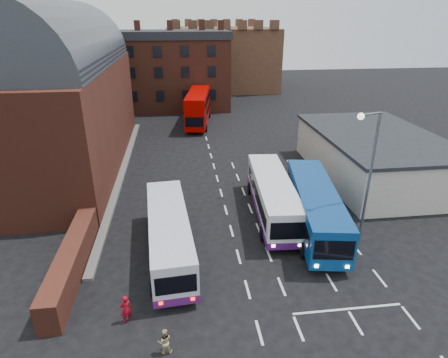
{
  "coord_description": "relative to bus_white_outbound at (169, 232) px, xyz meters",
  "views": [
    {
      "loc": [
        -3.46,
        -17.53,
        14.37
      ],
      "look_at": [
        0.0,
        10.0,
        2.2
      ],
      "focal_mm": 30.0,
      "sensor_mm": 36.0,
      "label": 1
    }
  ],
  "objects": [
    {
      "name": "ground",
      "position": [
        4.39,
        -3.16,
        -1.72
      ],
      "size": [
        180.0,
        180.0,
        0.0
      ],
      "primitive_type": "plane",
      "color": "black"
    },
    {
      "name": "railway_station",
      "position": [
        -11.11,
        17.84,
        5.92
      ],
      "size": [
        12.0,
        28.0,
        16.0
      ],
      "color": "#602B1E",
      "rests_on": "ground"
    },
    {
      "name": "forecourt_wall",
      "position": [
        -5.81,
        -1.16,
        -0.82
      ],
      "size": [
        1.2,
        10.0,
        1.8
      ],
      "primitive_type": "cube",
      "color": "#602B1E",
      "rests_on": "ground"
    },
    {
      "name": "cream_building",
      "position": [
        19.39,
        10.84,
        0.44
      ],
      "size": [
        10.4,
        16.4,
        4.25
      ],
      "color": "beige",
      "rests_on": "ground"
    },
    {
      "name": "brick_terrace",
      "position": [
        -1.61,
        42.84,
        3.78
      ],
      "size": [
        22.0,
        10.0,
        11.0
      ],
      "primitive_type": "cube",
      "color": "brown",
      "rests_on": "ground"
    },
    {
      "name": "castle_keep",
      "position": [
        10.39,
        62.84,
        4.28
      ],
      "size": [
        22.0,
        22.0,
        12.0
      ],
      "primitive_type": "cube",
      "color": "brown",
      "rests_on": "ground"
    },
    {
      "name": "bus_white_outbound",
      "position": [
        0.0,
        0.0,
        0.0
      ],
      "size": [
        3.3,
        10.82,
        2.91
      ],
      "rotation": [
        0.0,
        0.0,
        0.08
      ],
      "color": "silver",
      "rests_on": "ground"
    },
    {
      "name": "bus_white_inbound",
      "position": [
        7.84,
        4.42,
        0.07
      ],
      "size": [
        3.42,
        11.26,
        3.03
      ],
      "rotation": [
        0.0,
        0.0,
        3.07
      ],
      "color": "white",
      "rests_on": "ground"
    },
    {
      "name": "bus_blue",
      "position": [
        10.39,
        2.1,
        0.15
      ],
      "size": [
        4.49,
        11.87,
        3.16
      ],
      "rotation": [
        0.0,
        0.0,
        2.98
      ],
      "color": "navy",
      "rests_on": "ground"
    },
    {
      "name": "bus_red_double",
      "position": [
        3.84,
        31.64,
        0.74
      ],
      "size": [
        4.33,
        11.84,
        4.63
      ],
      "rotation": [
        0.0,
        0.0,
        2.99
      ],
      "color": "#B30200",
      "rests_on": "ground"
    },
    {
      "name": "street_lamp",
      "position": [
        12.69,
        -0.07,
        3.82
      ],
      "size": [
        1.78,
        0.82,
        9.18
      ],
      "rotation": [
        0.0,
        0.0,
        0.34
      ],
      "color": "slate",
      "rests_on": "ground"
    },
    {
      "name": "pedestrian_red",
      "position": [
        -2.16,
        -5.59,
        -0.91
      ],
      "size": [
        0.7,
        0.62,
        1.62
      ],
      "primitive_type": "imported",
      "rotation": [
        0.0,
        0.0,
        3.62
      ],
      "color": "maroon",
      "rests_on": "ground"
    },
    {
      "name": "pedestrian_beige",
      "position": [
        -0.19,
        -7.75,
        -1.05
      ],
      "size": [
        0.67,
        0.53,
        1.34
      ],
      "primitive_type": "imported",
      "rotation": [
        0.0,
        0.0,
        3.18
      ],
      "color": "tan",
      "rests_on": "ground"
    }
  ]
}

